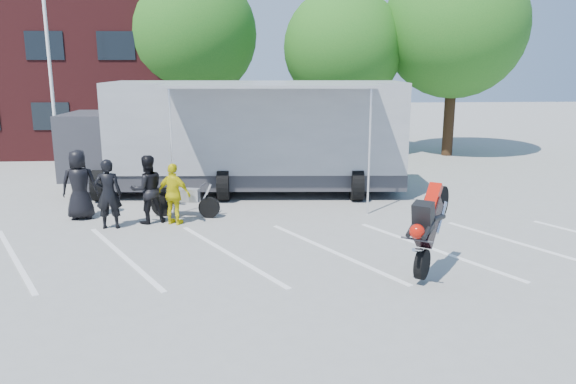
{
  "coord_description": "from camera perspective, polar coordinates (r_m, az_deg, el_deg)",
  "views": [
    {
      "loc": [
        0.75,
        -11.31,
        4.29
      ],
      "look_at": [
        1.6,
        1.61,
        1.3
      ],
      "focal_mm": 35.0,
      "sensor_mm": 36.0,
      "label": 1
    }
  ],
  "objects": [
    {
      "name": "spectator_leather_b",
      "position": [
        15.44,
        -17.78,
        -0.19
      ],
      "size": [
        0.7,
        0.47,
        1.86
      ],
      "primitive_type": "imported",
      "rotation": [
        0.0,
        0.0,
        3.18
      ],
      "color": "black",
      "rests_on": "ground"
    },
    {
      "name": "tree_right",
      "position": [
        27.46,
        16.59,
        15.81
      ],
      "size": [
        6.46,
        6.46,
        9.12
      ],
      "color": "#382314",
      "rests_on": "ground"
    },
    {
      "name": "stunt_bike_rider",
      "position": [
        12.28,
        14.42,
        -7.87
      ],
      "size": [
        1.68,
        1.91,
        2.06
      ],
      "primitive_type": null,
      "rotation": [
        0.0,
        0.0,
        -0.61
      ],
      "color": "black",
      "rests_on": "ground"
    },
    {
      "name": "flagpole",
      "position": [
        22.44,
        -22.62,
        14.0
      ],
      "size": [
        1.61,
        0.12,
        8.0
      ],
      "color": "white",
      "rests_on": "ground"
    },
    {
      "name": "transporter_truck",
      "position": [
        19.02,
        -4.57,
        -0.07
      ],
      "size": [
        11.89,
        6.24,
        3.69
      ],
      "primitive_type": null,
      "rotation": [
        0.0,
        0.0,
        -0.06
      ],
      "color": "#95989D",
      "rests_on": "ground"
    },
    {
      "name": "tree_mid",
      "position": [
        26.66,
        5.6,
        14.36
      ],
      "size": [
        5.44,
        5.44,
        7.68
      ],
      "color": "#382314",
      "rests_on": "ground"
    },
    {
      "name": "spectator_leather_c",
      "position": [
        15.68,
        -14.09,
        0.26
      ],
      "size": [
        1.12,
        1.02,
        1.87
      ],
      "primitive_type": "imported",
      "rotation": [
        0.0,
        0.0,
        3.57
      ],
      "color": "black",
      "rests_on": "ground"
    },
    {
      "name": "spectator_hivis",
      "position": [
        15.4,
        -11.51,
        -0.22
      ],
      "size": [
        1.06,
        0.76,
        1.67
      ],
      "primitive_type": "imported",
      "rotation": [
        0.0,
        0.0,
        2.73
      ],
      "color": "yellow",
      "rests_on": "ground"
    },
    {
      "name": "spectator_leather_a",
      "position": [
        16.65,
        -20.44,
        0.72
      ],
      "size": [
        1.05,
        0.77,
        1.96
      ],
      "primitive_type": "imported",
      "rotation": [
        0.0,
        0.0,
        3.31
      ],
      "color": "black",
      "rests_on": "ground"
    },
    {
      "name": "parked_motorcycle",
      "position": [
        16.28,
        -10.33,
        -2.48
      ],
      "size": [
        2.12,
        1.08,
        1.06
      ],
      "primitive_type": null,
      "rotation": [
        0.0,
        0.0,
        1.37
      ],
      "color": "#ACACB1",
      "rests_on": "ground"
    },
    {
      "name": "parking_bay_lines",
      "position": [
        13.05,
        -6.88,
        -6.25
      ],
      "size": [
        18.09,
        13.33,
        0.01
      ],
      "primitive_type": "cube",
      "rotation": [
        0.0,
        0.0,
        0.52
      ],
      "color": "white",
      "rests_on": "ground"
    },
    {
      "name": "ground",
      "position": [
        12.12,
        -7.13,
        -7.83
      ],
      "size": [
        100.0,
        100.0,
        0.0
      ],
      "primitive_type": "plane",
      "color": "gray",
      "rests_on": "ground"
    },
    {
      "name": "tree_left",
      "position": [
        27.48,
        -9.85,
        15.49
      ],
      "size": [
        6.12,
        6.12,
        8.64
      ],
      "color": "#382314",
      "rests_on": "ground"
    },
    {
      "name": "office_building",
      "position": [
        31.23,
        -24.31,
        10.44
      ],
      "size": [
        18.0,
        8.0,
        7.0
      ],
      "primitive_type": "cube",
      "color": "#4A1718",
      "rests_on": "ground"
    }
  ]
}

